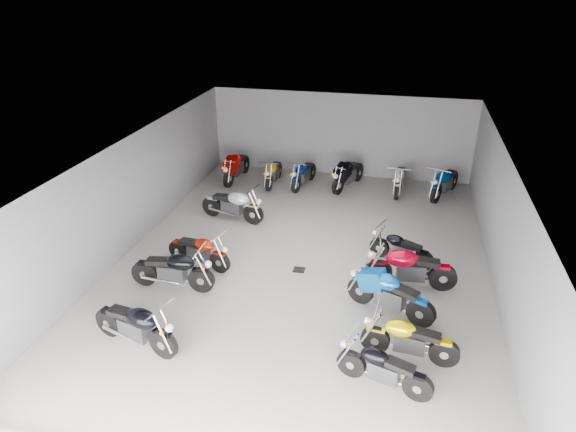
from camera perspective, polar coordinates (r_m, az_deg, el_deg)
name	(u,v)px	position (r m, az deg, el deg)	size (l,w,h in m)	color
ground	(303,261)	(14.38, 1.66, -5.00)	(14.00, 14.00, 0.00)	gray
wall_back	(340,135)	(20.12, 5.78, 8.96)	(10.00, 0.10, 3.20)	slate
wall_left	(132,192)	(15.33, -16.91, 2.54)	(0.10, 14.00, 3.20)	slate
wall_right	(503,228)	(13.67, 22.74, -1.26)	(0.10, 14.00, 3.20)	slate
ceiling	(304,151)	(13.04, 1.84, 7.27)	(10.00, 14.00, 0.04)	black
drain_grate	(299,270)	(13.96, 1.24, -6.00)	(0.32, 0.32, 0.01)	black
motorcycle_left_a	(136,326)	(11.56, -16.57, -11.60)	(2.18, 0.74, 0.98)	black
motorcycle_left_c	(173,270)	(13.26, -12.64, -5.88)	(2.22, 0.43, 0.97)	black
motorcycle_left_d	(199,251)	(14.11, -9.83, -3.82)	(1.95, 0.64, 0.87)	black
motorcycle_left_f	(233,205)	(16.57, -6.13, 1.25)	(2.19, 0.62, 0.97)	black
motorcycle_right_a	(383,368)	(10.38, 10.51, -16.25)	(1.89, 0.64, 0.85)	black
motorcycle_right_b	(408,339)	(11.10, 13.24, -13.17)	(2.03, 0.44, 0.89)	black
motorcycle_right_c	(389,294)	(12.29, 11.19, -8.47)	(2.10, 1.02, 0.98)	black
motorcycle_right_d	(410,268)	(13.34, 13.40, -5.66)	(2.30, 0.50, 1.01)	black
motorcycle_right_e	(400,248)	(14.42, 12.39, -3.53)	(1.77, 0.79, 0.82)	black
motorcycle_back_a	(236,167)	(19.82, -5.79, 5.48)	(0.49, 2.27, 1.00)	black
motorcycle_back_b	(273,172)	(19.34, -1.62, 4.87)	(0.38, 1.99, 0.88)	black
motorcycle_back_c	(303,174)	(19.14, 1.72, 4.72)	(0.58, 2.06, 0.91)	black
motorcycle_back_d	(348,174)	(19.12, 6.68, 4.66)	(0.92, 2.17, 0.99)	black
motorcycle_back_e	(399,179)	(19.06, 12.28, 4.04)	(0.44, 2.11, 0.92)	black
motorcycle_back_f	(445,182)	(19.08, 17.02, 3.64)	(1.04, 2.13, 0.99)	black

